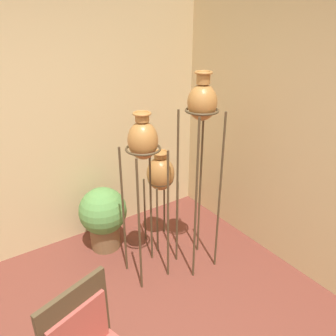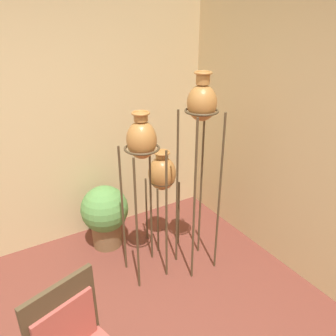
% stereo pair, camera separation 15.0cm
% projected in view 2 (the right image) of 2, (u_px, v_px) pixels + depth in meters
% --- Properties ---
extents(wall_back, '(8.38, 0.06, 2.70)m').
position_uv_depth(wall_back, '(0.00, 128.00, 3.00)').
color(wall_back, '#D1B784').
rests_on(wall_back, ground_plane).
extents(vase_stand_tall, '(0.30, 0.30, 1.89)m').
position_uv_depth(vase_stand_tall, '(201.00, 113.00, 2.68)').
color(vase_stand_tall, '#473823').
rests_on(vase_stand_tall, ground_plane).
extents(vase_stand_medium, '(0.31, 0.31, 1.60)m').
position_uv_depth(vase_stand_medium, '(142.00, 146.00, 2.68)').
color(vase_stand_medium, '#473823').
rests_on(vase_stand_medium, ground_plane).
extents(vase_stand_short, '(0.28, 0.28, 1.07)m').
position_uv_depth(vase_stand_short, '(162.00, 174.00, 3.32)').
color(vase_stand_short, '#473823').
rests_on(vase_stand_short, ground_plane).
extents(potted_plant, '(0.50, 0.50, 0.69)m').
position_uv_depth(potted_plant, '(105.00, 214.00, 3.45)').
color(potted_plant, brown).
rests_on(potted_plant, ground_plane).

